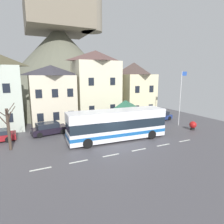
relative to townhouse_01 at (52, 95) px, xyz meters
name	(u,v)px	position (x,y,z in m)	size (l,w,h in m)	color
ground_plane	(115,145)	(4.38, -11.56, -4.29)	(40.00, 60.00, 0.07)	#4C4A4F
townhouse_01	(52,95)	(0.00, 0.00, 0.00)	(6.04, 5.18, 8.52)	beige
townhouse_02	(96,86)	(6.75, -0.02, 1.16)	(6.74, 5.13, 10.85)	beige
townhouse_03	(134,89)	(14.20, 0.78, 0.39)	(5.53, 6.74, 9.31)	beige
hilltop_castle	(60,64)	(4.46, 16.72, 5.36)	(33.82, 33.82, 26.34)	#616251
transit_bus	(117,125)	(5.33, -10.25, -2.56)	(11.16, 3.21, 3.36)	white
bus_shelter	(125,105)	(8.76, -5.97, -1.17)	(3.60, 3.60, 3.81)	#473D33
parked_car_00	(49,129)	(-1.32, -4.88, -3.55)	(4.37, 2.37, 1.46)	black
parked_car_01	(136,120)	(11.09, -5.14, -3.61)	(4.04, 2.24, 1.34)	silver
parked_car_02	(160,116)	(15.81, -4.76, -3.58)	(4.24, 2.31, 1.40)	navy
pedestrian_00	(144,122)	(10.48, -8.03, -3.33)	(0.33, 0.32, 1.61)	#2D2D38
pedestrian_01	(156,123)	(11.86, -8.74, -3.37)	(0.33, 0.33, 1.51)	black
public_bench	(107,122)	(6.82, -4.14, -3.79)	(1.48, 0.48, 0.87)	brown
flagpole	(181,95)	(16.23, -8.49, 0.15)	(0.95, 0.10, 7.68)	silver
harbour_buoy	(193,125)	(16.10, -11.09, -3.61)	(0.91, 0.91, 1.16)	black
bare_tree_01	(8,127)	(-5.39, -8.46, -2.00)	(1.79, 1.85, 4.51)	#47382D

